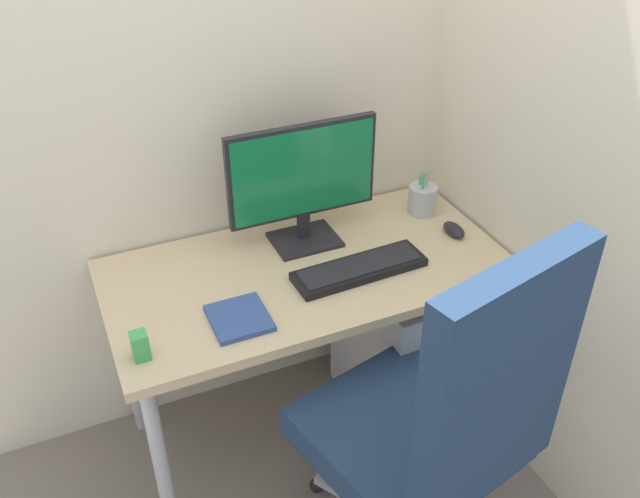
# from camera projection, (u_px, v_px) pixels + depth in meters

# --- Properties ---
(ground_plane) EXTENTS (8.00, 8.00, 0.00)m
(ground_plane) POSITION_uv_depth(u_px,v_px,m) (309.00, 426.00, 2.45)
(ground_plane) COLOR slate
(wall_back) EXTENTS (2.15, 0.04, 2.80)m
(wall_back) POSITION_uv_depth(u_px,v_px,m) (258.00, 5.00, 1.92)
(wall_back) COLOR beige
(wall_back) RESTS_ON ground_plane
(wall_side_right) EXTENTS (0.04, 1.55, 2.80)m
(wall_side_right) POSITION_uv_depth(u_px,v_px,m) (547.00, 21.00, 1.78)
(wall_side_right) COLOR beige
(wall_side_right) RESTS_ON ground_plane
(desk) EXTENTS (1.21, 0.61, 0.70)m
(desk) POSITION_uv_depth(u_px,v_px,m) (308.00, 287.00, 2.10)
(desk) COLOR #D1B78C
(desk) RESTS_ON ground_plane
(office_chair) EXTENTS (0.61, 0.62, 1.16)m
(office_chair) POSITION_uv_depth(u_px,v_px,m) (441.00, 422.00, 1.68)
(office_chair) COLOR black
(office_chair) RESTS_ON ground_plane
(filing_cabinet) EXTENTS (0.37, 0.50, 0.62)m
(filing_cabinet) POSITION_uv_depth(u_px,v_px,m) (409.00, 340.00, 2.37)
(filing_cabinet) COLOR #B2B5BA
(filing_cabinet) RESTS_ON ground_plane
(monitor) EXTENTS (0.48, 0.17, 0.40)m
(monitor) POSITION_uv_depth(u_px,v_px,m) (303.00, 179.00, 2.06)
(monitor) COLOR black
(monitor) RESTS_ON desk
(keyboard) EXTENTS (0.41, 0.14, 0.03)m
(keyboard) POSITION_uv_depth(u_px,v_px,m) (359.00, 269.00, 2.03)
(keyboard) COLOR black
(keyboard) RESTS_ON desk
(mouse) EXTENTS (0.06, 0.10, 0.04)m
(mouse) POSITION_uv_depth(u_px,v_px,m) (454.00, 230.00, 2.20)
(mouse) COLOR black
(mouse) RESTS_ON desk
(pen_holder) EXTENTS (0.10, 0.10, 0.16)m
(pen_holder) POSITION_uv_depth(u_px,v_px,m) (422.00, 199.00, 2.30)
(pen_holder) COLOR #B2B5BA
(pen_holder) RESTS_ON desk
(notebook) EXTENTS (0.16, 0.17, 0.02)m
(notebook) POSITION_uv_depth(u_px,v_px,m) (239.00, 318.00, 1.85)
(notebook) COLOR #334C8C
(notebook) RESTS_ON desk
(desk_clamp_accessory) EXTENTS (0.04, 0.04, 0.08)m
(desk_clamp_accessory) POSITION_uv_depth(u_px,v_px,m) (140.00, 346.00, 1.71)
(desk_clamp_accessory) COLOR #3FAD59
(desk_clamp_accessory) RESTS_ON desk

